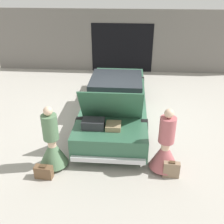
% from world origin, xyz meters
% --- Properties ---
extents(ground_plane, '(40.00, 40.00, 0.00)m').
position_xyz_m(ground_plane, '(0.00, 0.00, 0.00)').
color(ground_plane, '#ADA89E').
extents(garage_wall_back, '(12.00, 0.14, 2.80)m').
position_xyz_m(garage_wall_back, '(0.00, 4.58, 1.39)').
color(garage_wall_back, slate).
rests_on(garage_wall_back, ground_plane).
extents(car, '(1.88, 5.37, 1.70)m').
position_xyz_m(car, '(-0.00, 0.02, 0.55)').
color(car, '#336047').
rests_on(car, ground_plane).
extents(person_left, '(0.68, 0.68, 1.58)m').
position_xyz_m(person_left, '(-1.30, -2.62, 0.56)').
color(person_left, beige).
rests_on(person_left, ground_plane).
extents(person_right, '(0.68, 0.68, 1.59)m').
position_xyz_m(person_right, '(1.30, -2.54, 0.56)').
color(person_right, beige).
rests_on(person_right, ground_plane).
extents(suitcase_beside_left_person, '(0.42, 0.21, 0.33)m').
position_xyz_m(suitcase_beside_left_person, '(-1.42, -3.06, 0.15)').
color(suitcase_beside_left_person, brown).
rests_on(suitcase_beside_left_person, ground_plane).
extents(suitcase_beside_right_person, '(0.37, 0.16, 0.42)m').
position_xyz_m(suitcase_beside_right_person, '(1.45, -2.80, 0.19)').
color(suitcase_beside_right_person, '#8C7259').
rests_on(suitcase_beside_right_person, ground_plane).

